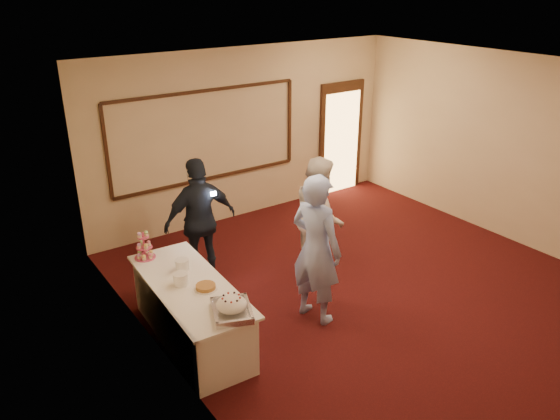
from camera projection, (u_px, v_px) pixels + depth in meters
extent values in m
plane|color=black|center=(382.00, 295.00, 7.54)|extent=(7.00, 7.00, 0.00)
cube|color=beige|center=(247.00, 134.00, 9.58)|extent=(6.00, 0.04, 3.00)
cube|color=beige|center=(174.00, 258.00, 5.37)|extent=(0.04, 7.00, 3.00)
cube|color=beige|center=(528.00, 154.00, 8.52)|extent=(0.04, 7.00, 3.00)
cube|color=white|center=(402.00, 75.00, 6.35)|extent=(6.00, 7.00, 0.04)
cube|color=black|center=(209.00, 178.00, 9.40)|extent=(3.40, 0.04, 0.05)
cube|color=black|center=(205.00, 91.00, 8.80)|extent=(3.40, 0.04, 0.05)
cube|color=black|center=(107.00, 153.00, 8.21)|extent=(0.05, 0.04, 1.50)
cube|color=black|center=(290.00, 122.00, 9.99)|extent=(0.05, 0.04, 1.50)
cube|color=black|center=(341.00, 137.00, 10.84)|extent=(1.05, 0.06, 2.20)
cube|color=#FFBF66|center=(341.00, 143.00, 10.86)|extent=(0.85, 0.02, 2.00)
cube|color=white|center=(191.00, 313.00, 6.49)|extent=(0.82, 2.02, 0.74)
cube|color=white|center=(189.00, 285.00, 6.33)|extent=(0.92, 2.13, 0.03)
cube|color=#BABDC1|center=(232.00, 312.00, 5.76)|extent=(0.55, 0.61, 0.04)
ellipsoid|color=white|center=(232.00, 304.00, 5.72)|extent=(0.33, 0.33, 0.15)
cube|color=silver|center=(233.00, 300.00, 5.92)|extent=(0.05, 0.35, 0.01)
cylinder|color=#C0416A|center=(144.00, 245.00, 6.85)|extent=(0.02, 0.02, 0.35)
cylinder|color=#C0416A|center=(145.00, 257.00, 6.92)|extent=(0.27, 0.27, 0.01)
cylinder|color=#C0416A|center=(144.00, 247.00, 6.86)|extent=(0.20, 0.20, 0.01)
cylinder|color=#C0416A|center=(143.00, 237.00, 6.80)|extent=(0.14, 0.14, 0.01)
cylinder|color=white|center=(181.00, 279.00, 6.29)|extent=(0.17, 0.17, 0.14)
cylinder|color=white|center=(180.00, 274.00, 6.26)|extent=(0.18, 0.18, 0.01)
cylinder|color=white|center=(182.00, 265.00, 6.60)|extent=(0.16, 0.16, 0.13)
cylinder|color=white|center=(182.00, 260.00, 6.57)|extent=(0.17, 0.17, 0.01)
cylinder|color=white|center=(206.00, 289.00, 6.22)|extent=(0.26, 0.26, 0.01)
cylinder|color=brown|center=(206.00, 286.00, 6.21)|extent=(0.23, 0.23, 0.04)
imported|color=#97B0F3|center=(316.00, 249.00, 6.69)|extent=(0.63, 0.81, 1.95)
imported|color=silver|center=(319.00, 217.00, 7.80)|extent=(1.00, 1.08, 1.77)
imported|color=black|center=(200.00, 220.00, 7.64)|extent=(1.09, 0.50, 1.82)
cube|color=white|center=(213.00, 194.00, 7.37)|extent=(0.08, 0.06, 0.05)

